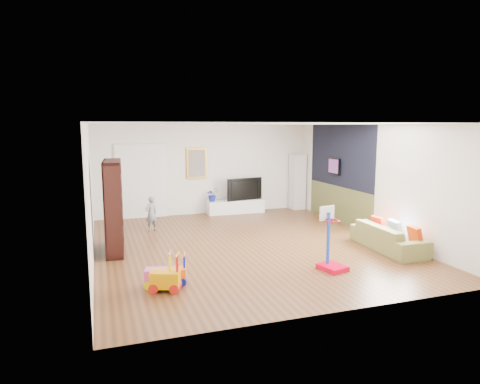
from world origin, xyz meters
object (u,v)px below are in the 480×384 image
object	(u,v)px
bookshelf	(114,207)
basketball_hoop	(333,239)
sofa	(388,237)
media_console	(236,207)

from	to	relation	value
bookshelf	basketball_hoop	distance (m)	4.56
bookshelf	sofa	xyz separation A→B (m)	(5.60, -1.75, -0.70)
media_console	bookshelf	xyz separation A→B (m)	(-3.70, -3.05, 0.77)
basketball_hoop	bookshelf	bearing A→B (deg)	131.61
bookshelf	media_console	bearing A→B (deg)	43.41
bookshelf	sofa	size ratio (longest dim) A/B	1.03
sofa	basketball_hoop	world-z (taller)	basketball_hoop
basketball_hoop	sofa	bearing A→B (deg)	8.55
media_console	bookshelf	world-z (taller)	bookshelf
sofa	basketball_hoop	bearing A→B (deg)	115.21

